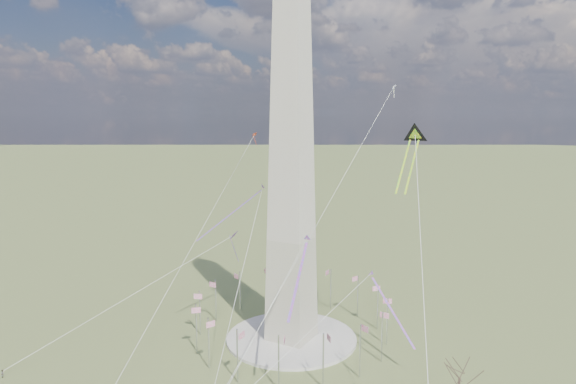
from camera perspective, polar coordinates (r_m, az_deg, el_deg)
The scene contains 13 objects.
ground at distance 147.99m, azimuth 0.39°, elevation -16.06°, with size 2000.00×2000.00×0.00m, color #4D6130.
plaza at distance 147.82m, azimuth 0.39°, elevation -15.92°, with size 36.00×36.00×0.80m, color #BAB2AA.
washington_monument at distance 135.02m, azimuth 0.41°, elevation 2.74°, with size 15.56×15.56×100.00m.
flagpole_ring at distance 145.08m, azimuth 0.39°, elevation -13.45°, with size 54.40×54.40×13.00m.
tree_near at distance 112.81m, azimuth 18.53°, elevation -18.70°, with size 8.80×8.80×15.40m.
person_west at distance 145.95m, azimuth -29.13°, elevation -17.21°, with size 0.90×0.70×1.85m, color gray.
kite_delta_black at distance 133.59m, azimuth 13.84°, elevation 5.80°, with size 7.27×19.27×15.84m.
kite_diamond_purple at distance 160.81m, azimuth -6.03°, elevation -5.13°, with size 1.82×3.22×10.17m.
kite_streamer_left at distance 115.49m, azimuth 1.45°, elevation -8.26°, with size 6.71×19.54×13.73m.
kite_streamer_mid at distance 138.79m, azimuth -5.37°, elevation -1.58°, with size 11.13×17.95×13.78m.
kite_streamer_right at distance 137.18m, azimuth 10.80°, elevation -11.62°, with size 16.74×13.22×13.84m.
kite_small_red at distance 185.74m, azimuth -3.74°, elevation 6.25°, with size 1.44×2.15×4.56m.
kite_small_white at distance 170.00m, azimuth 11.70°, elevation 11.25°, with size 1.62×1.41×4.19m.
Camera 1 is at (64.82, -117.57, 62.26)m, focal length 32.00 mm.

